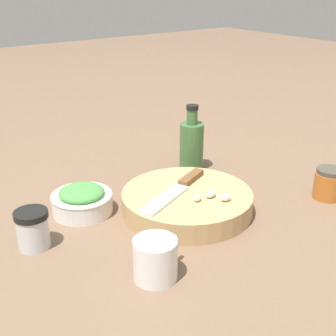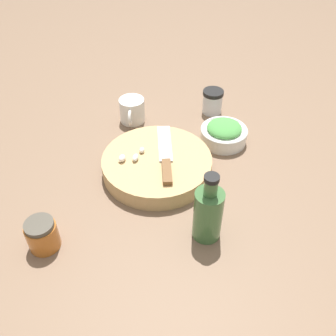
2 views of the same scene
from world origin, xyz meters
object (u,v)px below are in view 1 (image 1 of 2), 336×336
Objects in this scene: garlic_cloves at (216,197)px; herb_bowl at (82,200)px; oil_bottle at (192,145)px; cutting_board at (187,202)px; chef_knife at (178,188)px; spice_jar at (33,229)px; coffee_mug at (156,259)px; honey_jar at (329,184)px.

herb_bowl is at bearing 137.11° from garlic_cloves.
oil_bottle is at bearing 7.21° from herb_bowl.
cutting_board is 0.22m from herb_bowl.
spice_jar reaches higher than chef_knife.
coffee_mug is (-0.19, -0.15, 0.01)m from cutting_board.
spice_jar is (-0.32, 0.06, 0.02)m from cutting_board.
coffee_mug is at bearing -178.55° from honey_jar.
herb_bowl is at bearing 26.83° from spice_jar.
chef_knife is 2.21× the size of coffee_mug.
cutting_board is at bearing -35.68° from herb_bowl.
herb_bowl is (-0.18, 0.13, 0.01)m from cutting_board.
oil_bottle is (0.47, 0.11, 0.03)m from spice_jar.
chef_knife reaches higher than cutting_board.
chef_knife is at bearing -7.54° from spice_jar.
coffee_mug is 0.49m from honey_jar.
honey_jar is (0.30, -0.14, 0.01)m from cutting_board.
garlic_cloves is 0.28m from honey_jar.
herb_bowl reaches higher than chef_knife.
oil_bottle is at bearing -69.75° from chef_knife.
coffee_mug is at bearing 110.81° from chef_knife.
chef_knife is at bearing 112.80° from cutting_board.
honey_jar is (0.31, -0.16, -0.01)m from chef_knife.
garlic_cloves is (0.03, -0.06, 0.03)m from cutting_board.
chef_knife is 3.11× the size of garlic_cloves.
cutting_board is 0.04m from chef_knife.
honey_jar reaches higher than garlic_cloves.
spice_jar is (-0.31, 0.04, -0.01)m from chef_knife.
cutting_board is at bearing -131.49° from oil_bottle.
coffee_mug is at bearing -136.49° from oil_bottle.
spice_jar is at bearing -153.17° from herb_bowl.
oil_bottle reaches higher than honey_jar.
chef_knife is 0.21m from herb_bowl.
chef_knife is 3.01× the size of spice_jar.
coffee_mug reaches higher than garlic_cloves.
cutting_board is 1.62× the size of oil_bottle.
oil_bottle is (-0.14, 0.31, 0.03)m from honey_jar.
spice_jar is at bearing 168.98° from cutting_board.
herb_bowl is at bearing 150.57° from honey_jar.
cutting_board is at bearing 38.76° from coffee_mug.
chef_knife is at bearing -32.36° from herb_bowl.
cutting_board is 3.76× the size of spice_jar.
chef_knife is 1.30× the size of oil_bottle.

